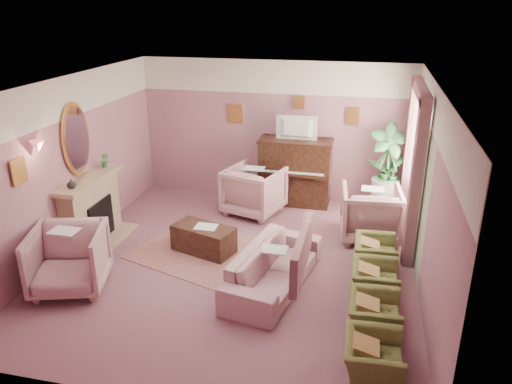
% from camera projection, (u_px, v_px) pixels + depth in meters
% --- Properties ---
extents(floor, '(5.50, 6.00, 0.01)m').
position_uv_depth(floor, '(237.00, 263.00, 7.89)').
color(floor, '#804F5B').
rests_on(floor, ground).
extents(ceiling, '(5.50, 6.00, 0.01)m').
position_uv_depth(ceiling, '(234.00, 84.00, 6.88)').
color(ceiling, white).
rests_on(ceiling, wall_back).
extents(wall_back, '(5.50, 0.02, 2.80)m').
position_uv_depth(wall_back, '(274.00, 131.00, 10.11)').
color(wall_back, '#81596E').
rests_on(wall_back, floor).
extents(wall_front, '(5.50, 0.02, 2.80)m').
position_uv_depth(wall_front, '(151.00, 285.00, 4.66)').
color(wall_front, '#81596E').
rests_on(wall_front, floor).
extents(wall_left, '(0.02, 6.00, 2.80)m').
position_uv_depth(wall_left, '(69.00, 166.00, 7.96)').
color(wall_left, '#81596E').
rests_on(wall_left, floor).
extents(wall_right, '(0.02, 6.00, 2.80)m').
position_uv_depth(wall_right, '(429.00, 195.00, 6.81)').
color(wall_right, '#81596E').
rests_on(wall_right, floor).
extents(picture_rail_band, '(5.50, 0.01, 0.65)m').
position_uv_depth(picture_rail_band, '(275.00, 77.00, 9.71)').
color(picture_rail_band, silver).
rests_on(picture_rail_band, wall_back).
extents(stripe_panel, '(0.01, 3.00, 2.15)m').
position_uv_depth(stripe_panel, '(419.00, 185.00, 8.11)').
color(stripe_panel, '#A5B790').
rests_on(stripe_panel, wall_right).
extents(fireplace_surround, '(0.30, 1.40, 1.10)m').
position_uv_depth(fireplace_surround, '(91.00, 211.00, 8.42)').
color(fireplace_surround, tan).
rests_on(fireplace_surround, floor).
extents(fireplace_inset, '(0.18, 0.72, 0.68)m').
position_uv_depth(fireplace_inset, '(98.00, 220.00, 8.45)').
color(fireplace_inset, black).
rests_on(fireplace_inset, floor).
extents(fire_ember, '(0.06, 0.54, 0.10)m').
position_uv_depth(fire_ember, '(101.00, 230.00, 8.51)').
color(fire_ember, orange).
rests_on(fire_ember, floor).
extents(mantel_shelf, '(0.40, 1.55, 0.07)m').
position_uv_depth(mantel_shelf, '(89.00, 180.00, 8.21)').
color(mantel_shelf, tan).
rests_on(mantel_shelf, fireplace_surround).
extents(hearth, '(0.55, 1.50, 0.02)m').
position_uv_depth(hearth, '(106.00, 241.00, 8.57)').
color(hearth, tan).
rests_on(hearth, floor).
extents(mirror_frame, '(0.04, 0.72, 1.20)m').
position_uv_depth(mirror_frame, '(76.00, 139.00, 7.99)').
color(mirror_frame, gold).
rests_on(mirror_frame, wall_left).
extents(mirror_glass, '(0.01, 0.60, 1.06)m').
position_uv_depth(mirror_glass, '(77.00, 139.00, 7.98)').
color(mirror_glass, silver).
rests_on(mirror_glass, wall_left).
extents(sconce_shade, '(0.20, 0.20, 0.16)m').
position_uv_depth(sconce_shade, '(38.00, 146.00, 6.95)').
color(sconce_shade, '#E36C62').
rests_on(sconce_shade, wall_left).
extents(piano, '(1.40, 0.60, 1.30)m').
position_uv_depth(piano, '(295.00, 172.00, 9.99)').
color(piano, black).
rests_on(piano, floor).
extents(piano_keyshelf, '(1.30, 0.12, 0.06)m').
position_uv_depth(piano_keyshelf, '(292.00, 175.00, 9.64)').
color(piano_keyshelf, black).
rests_on(piano_keyshelf, piano).
extents(piano_keys, '(1.20, 0.08, 0.02)m').
position_uv_depth(piano_keys, '(292.00, 173.00, 9.63)').
color(piano_keys, silver).
rests_on(piano_keys, piano).
extents(piano_top, '(1.45, 0.65, 0.04)m').
position_uv_depth(piano_top, '(296.00, 141.00, 9.75)').
color(piano_top, black).
rests_on(piano_top, piano).
extents(television, '(0.80, 0.12, 0.48)m').
position_uv_depth(television, '(296.00, 127.00, 9.60)').
color(television, black).
rests_on(television, piano).
extents(print_back_left, '(0.30, 0.03, 0.38)m').
position_uv_depth(print_back_left, '(235.00, 114.00, 10.12)').
color(print_back_left, gold).
rests_on(print_back_left, wall_back).
extents(print_back_right, '(0.26, 0.03, 0.34)m').
position_uv_depth(print_back_right, '(353.00, 116.00, 9.61)').
color(print_back_right, gold).
rests_on(print_back_right, wall_back).
extents(print_back_mid, '(0.22, 0.03, 0.26)m').
position_uv_depth(print_back_mid, '(299.00, 103.00, 9.75)').
color(print_back_mid, gold).
rests_on(print_back_mid, wall_back).
extents(print_left_wall, '(0.03, 0.28, 0.36)m').
position_uv_depth(print_left_wall, '(19.00, 171.00, 6.75)').
color(print_left_wall, gold).
rests_on(print_left_wall, wall_left).
extents(window_blind, '(0.03, 1.40, 1.80)m').
position_uv_depth(window_blind, '(420.00, 143.00, 8.12)').
color(window_blind, beige).
rests_on(window_blind, wall_right).
extents(curtain_left, '(0.16, 0.34, 2.60)m').
position_uv_depth(curtain_left, '(416.00, 185.00, 7.44)').
color(curtain_left, '#835057').
rests_on(curtain_left, floor).
extents(curtain_right, '(0.16, 0.34, 2.60)m').
position_uv_depth(curtain_right, '(409.00, 151.00, 9.12)').
color(curtain_right, '#835057').
rests_on(curtain_right, floor).
extents(pelmet, '(0.16, 2.20, 0.16)m').
position_uv_depth(pelmet, '(421.00, 90.00, 7.82)').
color(pelmet, '#835057').
rests_on(pelmet, wall_right).
extents(mantel_plant, '(0.16, 0.16, 0.28)m').
position_uv_depth(mantel_plant, '(105.00, 160.00, 8.64)').
color(mantel_plant, '#3B7F41').
rests_on(mantel_plant, mantel_shelf).
extents(mantel_vase, '(0.16, 0.16, 0.16)m').
position_uv_depth(mantel_vase, '(71.00, 184.00, 7.71)').
color(mantel_vase, silver).
rests_on(mantel_vase, mantel_shelf).
extents(area_rug, '(2.95, 2.51, 0.01)m').
position_uv_depth(area_rug, '(215.00, 254.00, 8.15)').
color(area_rug, '#915A52').
rests_on(area_rug, floor).
extents(coffee_table, '(1.10, 0.78, 0.45)m').
position_uv_depth(coffee_table, '(204.00, 239.00, 8.16)').
color(coffee_table, '#362016').
rests_on(coffee_table, floor).
extents(table_paper, '(0.35, 0.28, 0.01)m').
position_uv_depth(table_paper, '(206.00, 227.00, 8.07)').
color(table_paper, silver).
rests_on(table_paper, coffee_table).
extents(sofa, '(0.69, 2.07, 0.84)m').
position_uv_depth(sofa, '(274.00, 260.00, 7.11)').
color(sofa, '#C09093').
rests_on(sofa, floor).
extents(sofa_throw, '(0.10, 1.57, 0.57)m').
position_uv_depth(sofa_throw, '(302.00, 252.00, 6.97)').
color(sofa_throw, '#835057').
rests_on(sofa_throw, sofa).
extents(floral_armchair_left, '(0.98, 0.98, 1.02)m').
position_uv_depth(floral_armchair_left, '(254.00, 188.00, 9.55)').
color(floral_armchair_left, '#C09093').
rests_on(floral_armchair_left, floor).
extents(floral_armchair_right, '(0.98, 0.98, 1.02)m').
position_uv_depth(floral_armchair_right, '(371.00, 211.00, 8.53)').
color(floral_armchair_right, '#C09093').
rests_on(floral_armchair_right, floor).
extents(floral_armchair_front, '(0.98, 0.98, 1.02)m').
position_uv_depth(floral_armchair_front, '(68.00, 257.00, 7.02)').
color(floral_armchair_front, '#C09093').
rests_on(floral_armchair_front, floor).
extents(olive_chair_a, '(0.52, 0.74, 0.64)m').
position_uv_depth(olive_chair_a, '(374.00, 353.00, 5.40)').
color(olive_chair_a, brown).
rests_on(olive_chair_a, floor).
extents(olive_chair_b, '(0.52, 0.74, 0.64)m').
position_uv_depth(olive_chair_b, '(374.00, 310.00, 6.14)').
color(olive_chair_b, brown).
rests_on(olive_chair_b, floor).
extents(olive_chair_c, '(0.52, 0.74, 0.64)m').
position_uv_depth(olive_chair_c, '(375.00, 276.00, 6.89)').
color(olive_chair_c, brown).
rests_on(olive_chair_c, floor).
extents(olive_chair_d, '(0.52, 0.74, 0.64)m').
position_uv_depth(olive_chair_d, '(375.00, 249.00, 7.63)').
color(olive_chair_d, brown).
rests_on(olive_chair_d, floor).
extents(side_table, '(0.52, 0.52, 0.70)m').
position_uv_depth(side_table, '(384.00, 196.00, 9.59)').
color(side_table, silver).
rests_on(side_table, floor).
extents(side_plant_big, '(0.30, 0.30, 0.34)m').
position_uv_depth(side_plant_big, '(386.00, 171.00, 9.40)').
color(side_plant_big, '#3B7F41').
rests_on(side_plant_big, side_table).
extents(side_plant_small, '(0.16, 0.16, 0.28)m').
position_uv_depth(side_plant_small, '(393.00, 174.00, 9.30)').
color(side_plant_small, '#3B7F41').
rests_on(side_plant_small, side_table).
extents(palm_pot, '(0.34, 0.34, 0.34)m').
position_uv_depth(palm_pot, '(383.00, 206.00, 9.63)').
color(palm_pot, '#AC4D34').
rests_on(palm_pot, floor).
extents(palm_plant, '(0.76, 0.76, 1.44)m').
position_uv_depth(palm_plant, '(388.00, 162.00, 9.30)').
color(palm_plant, '#3B7F41').
rests_on(palm_plant, palm_pot).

